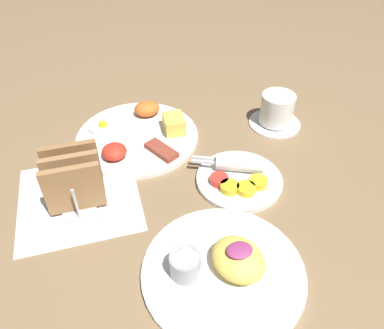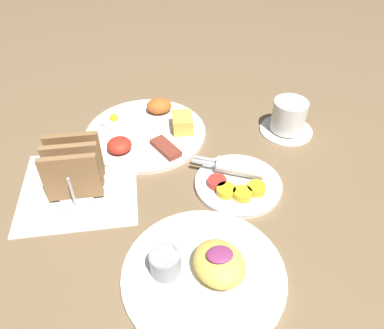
% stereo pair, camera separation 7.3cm
% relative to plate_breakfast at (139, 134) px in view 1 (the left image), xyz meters
% --- Properties ---
extents(ground_plane, '(3.00, 3.00, 0.00)m').
position_rel_plate_breakfast_xyz_m(ground_plane, '(0.02, -0.20, -0.01)').
color(ground_plane, brown).
extents(napkin_flat, '(0.22, 0.22, 0.00)m').
position_rel_plate_breakfast_xyz_m(napkin_flat, '(-0.14, -0.16, -0.01)').
color(napkin_flat, white).
rests_on(napkin_flat, ground_plane).
extents(plate_breakfast, '(0.27, 0.27, 0.05)m').
position_rel_plate_breakfast_xyz_m(plate_breakfast, '(0.00, 0.00, 0.00)').
color(plate_breakfast, white).
rests_on(plate_breakfast, ground_plane).
extents(plate_condiments, '(0.17, 0.17, 0.04)m').
position_rel_plate_breakfast_xyz_m(plate_condiments, '(0.16, -0.19, 0.00)').
color(plate_condiments, white).
rests_on(plate_condiments, ground_plane).
extents(plate_foreground, '(0.25, 0.25, 0.06)m').
position_rel_plate_breakfast_xyz_m(plate_foreground, '(0.07, -0.38, 0.00)').
color(plate_foreground, white).
rests_on(plate_foreground, ground_plane).
extents(toast_rack, '(0.10, 0.12, 0.10)m').
position_rel_plate_breakfast_xyz_m(toast_rack, '(-0.14, -0.16, 0.04)').
color(toast_rack, '#B7B7BC').
rests_on(toast_rack, ground_plane).
extents(coffee_cup, '(0.12, 0.12, 0.08)m').
position_rel_plate_breakfast_xyz_m(coffee_cup, '(0.32, -0.03, 0.03)').
color(coffee_cup, white).
rests_on(coffee_cup, ground_plane).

